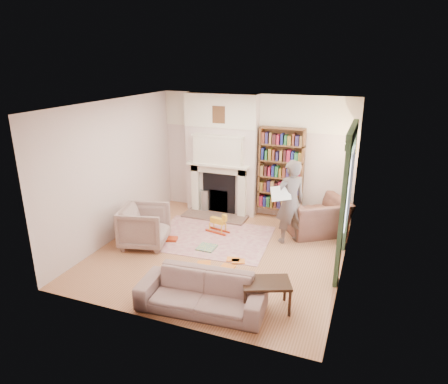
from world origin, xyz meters
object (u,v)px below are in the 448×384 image
at_px(bookcase, 281,169).
at_px(armchair_left, 145,226).
at_px(paraffin_heater, 205,200).
at_px(sofa, 201,292).
at_px(armchair_reading, 316,216).
at_px(man_reading, 290,202).
at_px(coffee_table, 266,295).
at_px(rocking_horse, 218,223).

xyz_separation_m(bookcase, armchair_left, (-2.15, -2.33, -0.77)).
xyz_separation_m(bookcase, paraffin_heater, (-1.77, -0.22, -0.90)).
bearing_deg(sofa, bookcase, 81.62).
bearing_deg(armchair_reading, bookcase, -64.93).
relative_size(armchair_left, man_reading, 0.52).
bearing_deg(coffee_table, man_reading, 71.53).
xyz_separation_m(bookcase, armchair_reading, (0.93, -0.56, -0.79)).
bearing_deg(man_reading, armchair_left, -15.82).
distance_m(sofa, man_reading, 2.87).
xyz_separation_m(armchair_left, paraffin_heater, (0.38, 2.11, -0.13)).
bearing_deg(armchair_reading, armchair_left, -3.93).
bearing_deg(bookcase, armchair_reading, -31.13).
distance_m(bookcase, armchair_reading, 1.34).
distance_m(coffee_table, rocking_horse, 2.81).
bearing_deg(bookcase, coffee_table, -79.55).
xyz_separation_m(man_reading, rocking_horse, (-1.50, -0.12, -0.63)).
xyz_separation_m(coffee_table, rocking_horse, (-1.67, 2.25, -0.00)).
xyz_separation_m(coffee_table, paraffin_heater, (-2.43, 3.31, 0.05)).
distance_m(armchair_reading, coffee_table, 2.99).
bearing_deg(man_reading, coffee_table, 54.50).
relative_size(armchair_left, sofa, 0.47).
height_order(armchair_reading, coffee_table, armchair_reading).
distance_m(coffee_table, paraffin_heater, 4.10).
xyz_separation_m(paraffin_heater, rocking_horse, (0.75, -1.06, -0.05)).
distance_m(armchair_left, sofa, 2.47).
height_order(sofa, man_reading, man_reading).
bearing_deg(rocking_horse, paraffin_heater, 137.19).
xyz_separation_m(armchair_left, sofa, (1.92, -1.55, -0.13)).
height_order(armchair_left, sofa, armchair_left).
bearing_deg(man_reading, paraffin_heater, -62.41).
bearing_deg(armchair_reading, man_reading, 19.34).
height_order(bookcase, rocking_horse, bookcase).
bearing_deg(paraffin_heater, man_reading, -22.66).
bearing_deg(sofa, rocking_horse, 101.91).
height_order(man_reading, coffee_table, man_reading).
relative_size(paraffin_heater, rocking_horse, 1.08).
bearing_deg(coffee_table, bookcase, 77.74).
distance_m(bookcase, sofa, 3.99).
distance_m(bookcase, paraffin_heater, 2.00).
relative_size(bookcase, armchair_reading, 1.57).
distance_m(sofa, paraffin_heater, 3.97).
bearing_deg(paraffin_heater, bookcase, 7.07).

